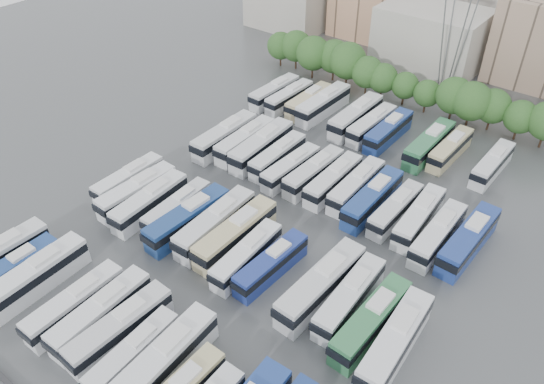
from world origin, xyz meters
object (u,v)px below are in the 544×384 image
Objects in this scene: bus_r1_s5 at (215,223)px; bus_r2_s10 at (395,209)px; bus_r2_s4 at (278,156)px; bus_r3_s7 at (388,131)px; bus_r0_s8 at (163,362)px; bus_r3_s2 at (309,101)px; bus_r0_s2 at (36,276)px; bus_r3_s9 at (429,144)px; bus_r2_s12 at (438,234)px; bus_r2_s9 at (372,198)px; bus_r0_s7 at (133,354)px; bus_r3_s6 at (372,125)px; bus_r2_s1 at (225,136)px; bus_r2_s8 at (356,186)px; bus_r3_s0 at (275,92)px; bus_r2_s6 at (314,172)px; bus_r3_s3 at (323,104)px; bus_r3_s12 at (492,164)px; bus_r3_s5 at (356,116)px; bus_r3_s10 at (450,149)px; bus_r1_s4 at (188,219)px; bus_r2_s7 at (333,180)px; bus_r1_s3 at (178,208)px; bus_r2_s13 at (469,240)px; bus_r1_s7 at (247,255)px; bus_r0_s1 at (14,270)px; bus_r2_s2 at (245,140)px; bus_r2_s11 at (419,217)px; bus_r1_s0 at (129,179)px; bus_r1_s10 at (321,285)px; bus_r3_s1 at (289,97)px; bus_r0_s6 at (120,328)px; bus_r1_s12 at (371,321)px; bus_r0_s5 at (101,313)px; bus_r0_s4 at (75,304)px; bus_r1_s6 at (236,234)px; bus_r2_s3 at (262,146)px; bus_r1_s1 at (137,192)px.

bus_r2_s10 is (16.62, 16.95, -0.30)m from bus_r1_s5.
bus_r3_s7 is at bearing 58.54° from bus_r2_s4.
bus_r0_s8 is 56.47m from bus_r3_s2.
bus_r0_s8 reaches higher than bus_r0_s2.
bus_r2_s12 is at bearing -61.71° from bus_r3_s9.
bus_r0_s8 is 35.22m from bus_r2_s9.
bus_r3_s2 is 0.95× the size of bus_r3_s7.
bus_r0_s2 reaches higher than bus_r3_s2.
bus_r0_s7 is 0.93× the size of bus_r3_s6.
bus_r2_s8 is (23.13, 1.56, -0.15)m from bus_r2_s1.
bus_r2_s6 is at bearing -37.88° from bus_r3_s0.
bus_r3_s3 is 1.15× the size of bus_r3_s12.
bus_r2_s1 is at bearing -145.64° from bus_r3_s9.
bus_r3_s9 reaches higher than bus_r3_s12.
bus_r2_s12 is at bearing -39.38° from bus_r3_s5.
bus_r2_s4 is 1.02× the size of bus_r3_s10.
bus_r3_s7 reaches higher than bus_r2_s8.
bus_r2_s8 is (13.39, 19.51, -0.14)m from bus_r1_s4.
bus_r2_s7 is 18.55m from bus_r3_s5.
bus_r0_s7 is at bearing -57.89° from bus_r1_s3.
bus_r2_s13 is (23.17, -0.40, 0.16)m from bus_r2_s6.
bus_r1_s7 is at bearing -109.24° from bus_r2_s9.
bus_r3_s0 reaches higher than bus_r3_s10.
bus_r3_s0 reaches higher than bus_r0_s1.
bus_r2_s2 is 1.04× the size of bus_r3_s6.
bus_r1_s0 is at bearing -157.02° from bus_r2_s11.
bus_r2_s7 is (-9.76, 17.81, -0.27)m from bus_r1_s10.
bus_r1_s0 reaches higher than bus_r3_s1.
bus_r2_s11 is 0.92× the size of bus_r2_s13.
bus_r0_s6 is (16.40, 2.05, 0.17)m from bus_r0_s1.
bus_r2_s9 is at bearing -90.11° from bus_r3_s9.
bus_r2_s4 is 19.95m from bus_r2_s10.
bus_r2_s8 is (-13.30, 19.42, -0.07)m from bus_r1_s12.
bus_r0_s5 is 1.10× the size of bus_r2_s10.
bus_r0_s1 is at bearing -125.53° from bus_r2_s9.
bus_r2_s2 is 23.20m from bus_r3_s7.
bus_r0_s1 is 49.73m from bus_r2_s11.
bus_r3_s9 is (20.17, -0.81, -0.03)m from bus_r3_s3.
bus_r2_s2 is 17.19m from bus_r3_s2.
bus_r1_s5 is 1.10× the size of bus_r2_s8.
bus_r1_s5 is at bearing -127.99° from bus_r2_s9.
bus_r0_s4 is at bearing -106.61° from bus_r3_s9.
bus_r3_s2 is 9.70m from bus_r3_s5.
bus_r1_s6 is at bearing 0.82° from bus_r1_s0.
bus_r0_s4 is at bearing -80.97° from bus_r2_s2.
bus_r2_s3 is 26.01m from bus_r3_s9.
bus_r1_s12 is at bearing -39.56° from bus_r3_s0.
bus_r3_s3 is at bearing 87.37° from bus_r2_s3.
bus_r1_s1 is 35.49m from bus_r3_s0.
bus_r2_s3 is 1.19× the size of bus_r2_s10.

